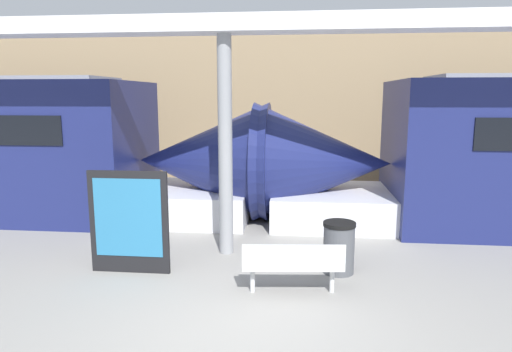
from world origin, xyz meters
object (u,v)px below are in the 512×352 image
Objects in this scene: poster_board at (129,222)px; bench_near at (293,263)px; trash_bin at (339,247)px; support_column_near at (225,147)px.

bench_near is at bearing -12.32° from poster_board.
bench_near is 1.76× the size of trash_bin.
poster_board reaches higher than trash_bin.
poster_board is at bearing -141.66° from support_column_near.
bench_near is 2.50m from support_column_near.
bench_near is 2.67m from poster_board.
trash_bin is at bearing 5.73° from poster_board.
poster_board is (-3.29, -0.33, 0.41)m from trash_bin.
support_column_near is at bearing 158.87° from trash_bin.
support_column_near is (-1.23, 1.64, 1.43)m from bench_near.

